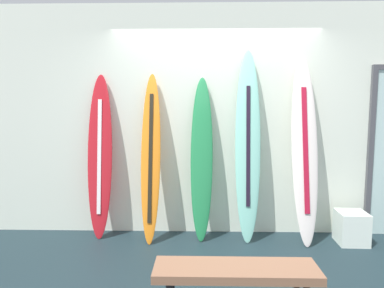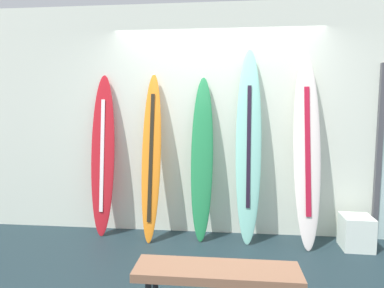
{
  "view_description": "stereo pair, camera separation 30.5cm",
  "coord_description": "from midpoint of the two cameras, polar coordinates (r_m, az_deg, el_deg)",
  "views": [
    {
      "loc": [
        -0.19,
        -2.91,
        1.57
      ],
      "look_at": [
        -0.28,
        0.95,
        1.14
      ],
      "focal_mm": 31.39,
      "sensor_mm": 36.0,
      "label": 1
    },
    {
      "loc": [
        0.12,
        -2.89,
        1.57
      ],
      "look_at": [
        -0.28,
        0.95,
        1.14
      ],
      "focal_mm": 31.39,
      "sensor_mm": 36.0,
      "label": 2
    }
  ],
  "objects": [
    {
      "name": "surfboard_crimson",
      "position": [
        4.2,
        -17.41,
        -2.28
      ],
      "size": [
        0.31,
        0.3,
        1.96
      ],
      "color": "red",
      "rests_on": "ground"
    },
    {
      "name": "ground",
      "position": [
        3.31,
        1.95,
        -22.43
      ],
      "size": [
        8.0,
        8.0,
        0.04
      ],
      "primitive_type": "cube",
      "color": "#1A2B31"
    },
    {
      "name": "surfboard_sunset",
      "position": [
        3.96,
        -9.23,
        -2.58
      ],
      "size": [
        0.24,
        0.43,
        1.97
      ],
      "color": "orange",
      "rests_on": "ground"
    },
    {
      "name": "surfboard_seafoam",
      "position": [
        3.93,
        7.29,
        -0.34
      ],
      "size": [
        0.31,
        0.38,
        2.24
      ],
      "color": "#83D0BC",
      "rests_on": "ground"
    },
    {
      "name": "bench",
      "position": [
        2.48,
        3.71,
        -21.38
      ],
      "size": [
        1.13,
        0.31,
        0.48
      ],
      "color": "brown",
      "rests_on": "ground"
    },
    {
      "name": "surfboard_emerald",
      "position": [
        3.95,
        -0.56,
        -2.73
      ],
      "size": [
        0.28,
        0.37,
        1.93
      ],
      "color": "#228047",
      "rests_on": "ground"
    },
    {
      "name": "wall_back",
      "position": [
        4.21,
        1.83,
        3.97
      ],
      "size": [
        7.2,
        0.2,
        2.8
      ],
      "primitive_type": "cube",
      "color": "silver",
      "rests_on": "ground"
    },
    {
      "name": "display_block_left",
      "position": [
        4.33,
        23.63,
        -12.91
      ],
      "size": [
        0.33,
        0.33,
        0.37
      ],
      "color": "silver",
      "rests_on": "ground"
    },
    {
      "name": "surfboard_ivory",
      "position": [
        4.0,
        16.56,
        -1.11
      ],
      "size": [
        0.32,
        0.47,
        2.17
      ],
      "color": "white",
      "rests_on": "ground"
    }
  ]
}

